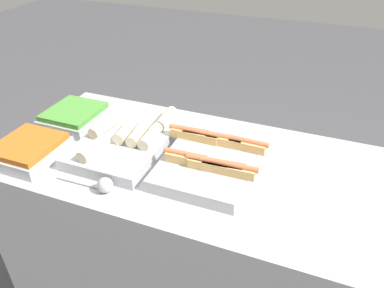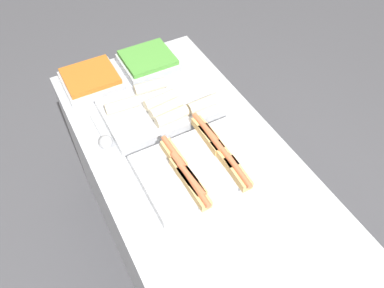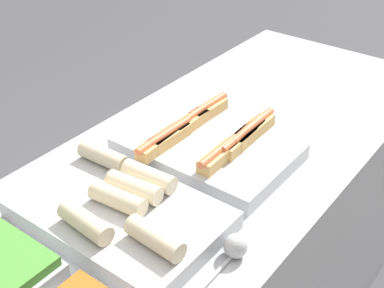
{
  "view_description": "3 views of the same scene",
  "coord_description": "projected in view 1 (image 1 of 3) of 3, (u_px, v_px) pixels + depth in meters",
  "views": [
    {
      "loc": [
        0.3,
        -1.14,
        1.81
      ],
      "look_at": [
        -0.15,
        0.0,
        1.01
      ],
      "focal_mm": 35.0,
      "sensor_mm": 36.0,
      "label": 1
    },
    {
      "loc": [
        0.7,
        -0.46,
        2.15
      ],
      "look_at": [
        -0.15,
        0.0,
        1.01
      ],
      "focal_mm": 35.0,
      "sensor_mm": 36.0,
      "label": 2
    },
    {
      "loc": [
        -1.14,
        -0.75,
        1.82
      ],
      "look_at": [
        -0.15,
        0.0,
        1.01
      ],
      "focal_mm": 50.0,
      "sensor_mm": 36.0,
      "label": 3
    }
  ],
  "objects": [
    {
      "name": "tray_hotdogs",
      "position": [
        211.0,
        157.0,
        1.46
      ],
      "size": [
        0.42,
        0.49,
        0.1
      ],
      "color": "#B7BABF",
      "rests_on": "counter"
    },
    {
      "name": "tray_side_back",
      "position": [
        75.0,
        116.0,
        1.74
      ],
      "size": [
        0.24,
        0.26,
        0.07
      ],
      "color": "#B7BABF",
      "rests_on": "counter"
    },
    {
      "name": "counter",
      "position": [
        222.0,
        250.0,
        1.72
      ],
      "size": [
        1.85,
        0.78,
        0.93
      ],
      "color": "#B7BABF",
      "rests_on": "ground_plane"
    },
    {
      "name": "tray_wraps",
      "position": [
        128.0,
        139.0,
        1.58
      ],
      "size": [
        0.33,
        0.51,
        0.1
      ],
      "color": "#B7BABF",
      "rests_on": "counter"
    },
    {
      "name": "serving_spoon_near",
      "position": [
        103.0,
        185.0,
        1.34
      ],
      "size": [
        0.24,
        0.06,
        0.06
      ],
      "color": "#B2B5BA",
      "rests_on": "counter"
    },
    {
      "name": "tray_side_front",
      "position": [
        29.0,
        150.0,
        1.51
      ],
      "size": [
        0.24,
        0.26,
        0.07
      ],
      "color": "#B7BABF",
      "rests_on": "counter"
    }
  ]
}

